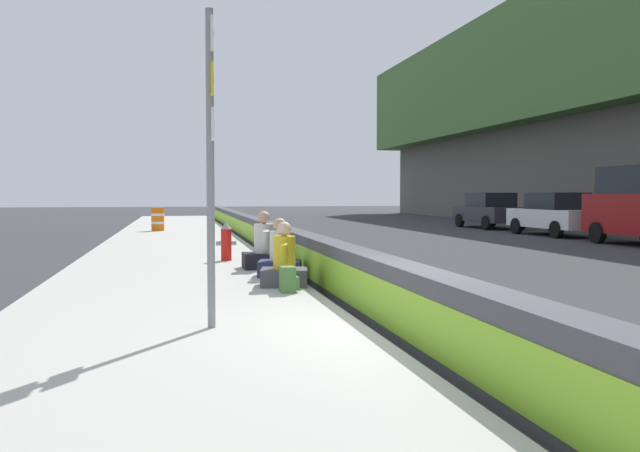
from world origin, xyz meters
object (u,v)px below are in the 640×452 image
(parked_car_midline, at_px, (490,210))
(seated_person_rear, at_px, (264,250))
(backpack, at_px, (288,280))
(route_sign_post, at_px, (211,144))
(seated_person_middle, at_px, (280,258))
(construction_barrel, at_px, (158,219))
(parked_car_fourth, at_px, (556,214))
(fire_hydrant, at_px, (226,241))
(seated_person_foreground, at_px, (284,266))

(parked_car_midline, bearing_deg, seated_person_rear, 141.44)
(seated_person_rear, bearing_deg, backpack, 179.04)
(route_sign_post, height_order, parked_car_midline, route_sign_post)
(seated_person_middle, xyz_separation_m, construction_barrel, (16.18, 2.61, 0.14))
(parked_car_fourth, bearing_deg, fire_hydrant, 122.51)
(fire_hydrant, height_order, parked_car_midline, parked_car_midline)
(route_sign_post, height_order, seated_person_rear, route_sign_post)
(seated_person_foreground, relative_size, seated_person_middle, 0.99)
(backpack, distance_m, parked_car_fourth, 18.99)
(backpack, distance_m, parked_car_midline, 23.65)
(route_sign_post, xyz_separation_m, seated_person_middle, (4.59, -1.48, -1.76))
(fire_hydrant, bearing_deg, seated_person_rear, -160.19)
(construction_barrel, bearing_deg, fire_hydrant, -171.89)
(seated_person_middle, height_order, backpack, seated_person_middle)
(seated_person_rear, distance_m, backpack, 3.43)
(seated_person_foreground, distance_m, seated_person_middle, 1.31)
(backpack, relative_size, parked_car_midline, 0.09)
(construction_barrel, xyz_separation_m, parked_car_midline, (1.49, -15.48, 0.24))
(backpack, bearing_deg, construction_barrel, 7.61)
(fire_hydrant, xyz_separation_m, parked_car_fourth, (8.65, -13.57, 0.27))
(seated_person_rear, bearing_deg, fire_hydrant, 19.81)
(backpack, bearing_deg, seated_person_middle, -4.92)
(route_sign_post, xyz_separation_m, seated_person_rear, (5.97, -1.36, -1.73))
(seated_person_foreground, height_order, seated_person_middle, seated_person_middle)
(fire_hydrant, bearing_deg, backpack, -173.62)
(fire_hydrant, xyz_separation_m, seated_person_rear, (-1.77, -0.64, -0.08))
(fire_hydrant, relative_size, seated_person_rear, 0.75)
(route_sign_post, xyz_separation_m, parked_car_fourth, (16.40, -14.29, -1.37))
(fire_hydrant, distance_m, parked_car_midline, 19.92)
(seated_person_middle, relative_size, backpack, 2.69)
(construction_barrel, xyz_separation_m, parked_car_fourth, (-4.38, -15.43, 0.24))
(seated_person_rear, relative_size, parked_car_midline, 0.26)
(backpack, xyz_separation_m, parked_car_midline, (19.72, -13.05, 0.53))
(seated_person_middle, bearing_deg, route_sign_post, 162.17)
(route_sign_post, relative_size, parked_car_midline, 0.79)
(seated_person_middle, xyz_separation_m, seated_person_rear, (1.38, 0.12, 0.03))
(seated_person_foreground, distance_m, construction_barrel, 17.67)
(seated_person_middle, relative_size, parked_car_fourth, 0.24)
(backpack, bearing_deg, fire_hydrant, 6.38)
(route_sign_post, height_order, backpack, route_sign_post)
(fire_hydrant, bearing_deg, seated_person_middle, -166.50)
(seated_person_foreground, height_order, parked_car_midline, parked_car_midline)
(seated_person_foreground, relative_size, seated_person_rear, 0.91)
(fire_hydrant, height_order, parked_car_fourth, parked_car_fourth)
(parked_car_midline, bearing_deg, backpack, 146.51)
(backpack, relative_size, construction_barrel, 0.42)
(fire_hydrant, relative_size, construction_barrel, 0.93)
(seated_person_foreground, height_order, parked_car_fourth, parked_car_fourth)
(seated_person_foreground, xyz_separation_m, backpack, (-0.74, 0.05, -0.14))
(seated_person_rear, bearing_deg, parked_car_fourth, -51.14)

